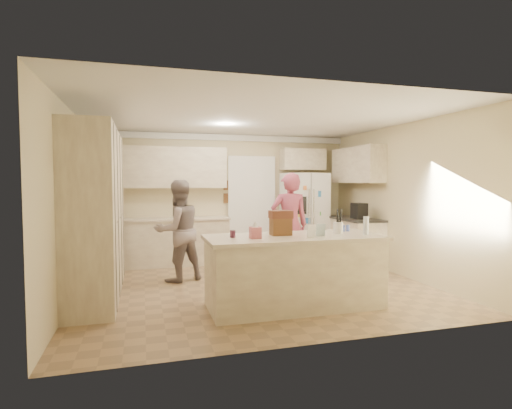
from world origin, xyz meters
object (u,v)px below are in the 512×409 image
object	(u,v)px
island_base	(294,273)
utensil_crock	(338,228)
teen_girl	(289,224)
coffee_maker	(359,211)
refrigerator	(304,216)
tissue_box	(255,233)
teen_boy	(178,231)
dollhouse_body	(281,227)

from	to	relation	value
island_base	utensil_crock	distance (m)	0.86
island_base	teen_girl	xyz separation A→B (m)	(0.55, 1.64, 0.45)
coffee_maker	island_base	distance (m)	2.87
utensil_crock	refrigerator	bearing A→B (deg)	75.91
coffee_maker	tissue_box	size ratio (longest dim) A/B	2.14
teen_boy	dollhouse_body	bearing A→B (deg)	102.63
coffee_maker	utensil_crock	world-z (taller)	coffee_maker
coffee_maker	dollhouse_body	xyz separation A→B (m)	(-2.20, -1.80, -0.03)
dollhouse_body	teen_boy	size ratio (longest dim) A/B	0.16
tissue_box	dollhouse_body	bearing A→B (deg)	26.57
island_base	teen_girl	bearing A→B (deg)	71.39
refrigerator	teen_girl	xyz separation A→B (m)	(-0.83, -1.33, -0.01)
utensil_crock	dollhouse_body	world-z (taller)	dollhouse_body
teen_boy	teen_girl	bearing A→B (deg)	153.17
refrigerator	dollhouse_body	size ratio (longest dim) A/B	6.92
utensil_crock	dollhouse_body	distance (m)	0.80
tissue_box	dollhouse_body	xyz separation A→B (m)	(0.40, 0.20, 0.04)
refrigerator	utensil_crock	distance (m)	3.01
refrigerator	teen_girl	distance (m)	1.57
island_base	coffee_maker	bearing A→B (deg)	42.83
utensil_crock	dollhouse_body	bearing A→B (deg)	176.42
utensil_crock	dollhouse_body	xyz separation A→B (m)	(-0.80, 0.05, 0.04)
coffee_maker	tissue_box	bearing A→B (deg)	-142.43
utensil_crock	teen_girl	xyz separation A→B (m)	(-0.10, 1.59, -0.11)
coffee_maker	teen_boy	distance (m)	3.39
teen_boy	teen_girl	xyz separation A→B (m)	(1.88, -0.15, 0.06)
coffee_maker	island_base	world-z (taller)	coffee_maker
teen_girl	utensil_crock	bearing A→B (deg)	100.79
tissue_box	coffee_maker	bearing A→B (deg)	37.57
teen_girl	island_base	bearing A→B (deg)	78.59
utensil_crock	tissue_box	distance (m)	1.21
refrigerator	utensil_crock	world-z (taller)	refrigerator
coffee_maker	utensil_crock	size ratio (longest dim) A/B	2.00
dollhouse_body	utensil_crock	bearing A→B (deg)	-3.58
island_base	utensil_crock	xyz separation A→B (m)	(0.65, 0.05, 0.56)
utensil_crock	dollhouse_body	size ratio (longest dim) A/B	0.58
dollhouse_body	teen_girl	bearing A→B (deg)	65.47
coffee_maker	dollhouse_body	world-z (taller)	coffee_maker
island_base	dollhouse_body	distance (m)	0.62
teen_boy	island_base	bearing A→B (deg)	104.33
coffee_maker	dollhouse_body	bearing A→B (deg)	-140.71
coffee_maker	utensil_crock	distance (m)	2.32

